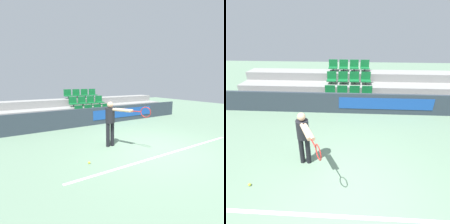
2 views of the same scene
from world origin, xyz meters
The scene contains 20 objects.
ground_plane centered at (0.00, 0.00, 0.00)m, with size 30.00×30.00×0.00m, color slate.
court_baseline centered at (0.00, -0.53, 0.00)m, with size 6.38×0.08×0.01m.
barrier_wall centered at (0.04, 4.01, 0.45)m, with size 11.07×0.14×0.89m.
bleacher_tier_front centered at (0.00, 4.57, 0.20)m, with size 10.67×0.95×0.39m.
bleacher_tier_middle centered at (0.00, 5.51, 0.39)m, with size 10.67×0.95×0.79m.
bleacher_tier_back centered at (0.00, 6.46, 0.59)m, with size 10.67×0.95×1.18m.
stadium_chair_0 centered at (-0.83, 4.68, 0.65)m, with size 0.46×0.39×0.57m.
stadium_chair_1 centered at (-0.28, 4.68, 0.65)m, with size 0.46×0.39×0.57m.
stadium_chair_2 centered at (0.28, 4.68, 0.65)m, with size 0.46×0.39×0.57m.
stadium_chair_3 centered at (0.83, 4.68, 0.65)m, with size 0.46×0.39×0.57m.
stadium_chair_4 centered at (-0.83, 5.63, 1.04)m, with size 0.46×0.39×0.57m.
stadium_chair_5 centered at (-0.28, 5.63, 1.04)m, with size 0.46×0.39×0.57m.
stadium_chair_6 centered at (0.28, 5.63, 1.04)m, with size 0.46×0.39×0.57m.
stadium_chair_7 centered at (0.83, 5.63, 1.04)m, with size 0.46×0.39×0.57m.
stadium_chair_8 centered at (-0.83, 6.58, 1.44)m, with size 0.46×0.39×0.57m.
stadium_chair_9 centered at (-0.28, 6.58, 1.44)m, with size 0.46×0.39×0.57m.
stadium_chair_10 centered at (0.28, 6.58, 1.44)m, with size 0.46×0.39×0.57m.
stadium_chair_11 centered at (0.83, 6.58, 1.44)m, with size 0.46×0.39×0.57m.
tennis_player centered at (-1.10, 0.88, 0.95)m, with size 0.82×1.40×1.53m.
tennis_ball centered at (-2.30, 0.09, 0.03)m, with size 0.07×0.07×0.07m.
Camera 1 is at (-4.05, -3.99, 2.16)m, focal length 28.00 mm.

